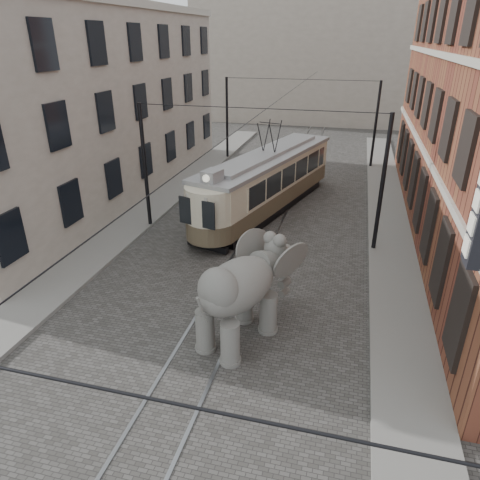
# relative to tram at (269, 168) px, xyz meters

# --- Properties ---
(ground) EXTENTS (120.00, 120.00, 0.00)m
(ground) POSITION_rel_tram_xyz_m (0.36, -9.74, -2.37)
(ground) COLOR #494744
(tram_rails) EXTENTS (1.54, 80.00, 0.02)m
(tram_rails) POSITION_rel_tram_xyz_m (0.36, -9.74, -2.36)
(tram_rails) COLOR slate
(tram_rails) RESTS_ON ground
(sidewalk_right) EXTENTS (2.00, 60.00, 0.15)m
(sidewalk_right) POSITION_rel_tram_xyz_m (6.36, -9.74, -2.30)
(sidewalk_right) COLOR slate
(sidewalk_right) RESTS_ON ground
(sidewalk_left) EXTENTS (2.00, 60.00, 0.15)m
(sidewalk_left) POSITION_rel_tram_xyz_m (-6.14, -9.74, -2.30)
(sidewalk_left) COLOR slate
(sidewalk_left) RESTS_ON ground
(stucco_building) EXTENTS (7.00, 24.00, 10.00)m
(stucco_building) POSITION_rel_tram_xyz_m (-10.64, 0.26, 2.63)
(stucco_building) COLOR gray
(stucco_building) RESTS_ON ground
(distant_block) EXTENTS (28.00, 10.00, 14.00)m
(distant_block) POSITION_rel_tram_xyz_m (0.36, 30.26, 4.63)
(distant_block) COLOR gray
(distant_block) RESTS_ON ground
(catenary) EXTENTS (11.00, 30.20, 6.00)m
(catenary) POSITION_rel_tram_xyz_m (0.16, -4.74, 0.63)
(catenary) COLOR black
(catenary) RESTS_ON ground
(tram) EXTENTS (5.62, 12.19, 4.75)m
(tram) POSITION_rel_tram_xyz_m (0.00, 0.00, 0.00)
(tram) COLOR beige
(tram) RESTS_ON ground
(elephant) EXTENTS (4.49, 5.63, 3.03)m
(elephant) POSITION_rel_tram_xyz_m (1.33, -11.37, -0.86)
(elephant) COLOR #62605A
(elephant) RESTS_ON ground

